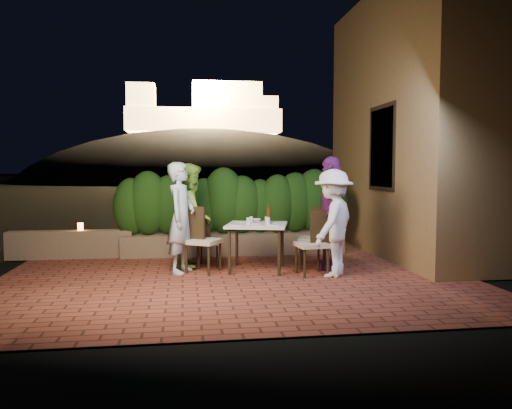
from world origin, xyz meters
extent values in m
plane|color=black|center=(0.00, 0.00, -0.02)|extent=(400.00, 400.00, 0.00)
cube|color=brown|center=(0.00, 0.50, -0.07)|extent=(7.00, 6.00, 0.15)
cube|color=olive|center=(3.60, 2.00, 2.50)|extent=(1.60, 5.00, 5.00)
cube|color=black|center=(2.82, 1.50, 2.00)|extent=(0.08, 1.00, 1.40)
cube|color=black|center=(2.81, 1.50, 2.00)|extent=(0.06, 1.15, 1.55)
cube|color=#725F49|center=(0.20, 2.30, 0.20)|extent=(4.20, 0.55, 0.40)
cube|color=#725F49|center=(-2.80, 2.30, 0.25)|extent=(2.20, 0.30, 0.50)
ellipsoid|color=black|center=(2.00, 60.00, -4.00)|extent=(52.00, 40.00, 22.00)
cylinder|color=white|center=(0.06, 0.54, 0.76)|extent=(0.23, 0.23, 0.01)
cylinder|color=white|center=(0.18, 1.01, 0.76)|extent=(0.20, 0.20, 0.01)
cylinder|color=white|center=(0.60, 0.44, 0.76)|extent=(0.24, 0.24, 0.01)
cylinder|color=white|center=(0.69, 0.83, 0.76)|extent=(0.23, 0.23, 0.01)
cylinder|color=white|center=(0.37, 0.70, 0.76)|extent=(0.23, 0.23, 0.01)
cylinder|color=white|center=(0.39, 0.40, 0.76)|extent=(0.21, 0.21, 0.01)
cylinder|color=silver|center=(0.25, 0.61, 0.80)|extent=(0.06, 0.06, 0.11)
cylinder|color=silver|center=(0.33, 0.89, 0.80)|extent=(0.06, 0.06, 0.10)
cylinder|color=silver|center=(0.55, 0.55, 0.81)|extent=(0.07, 0.07, 0.12)
cylinder|color=silver|center=(0.58, 0.85, 0.80)|extent=(0.06, 0.06, 0.10)
imported|color=white|center=(0.42, 1.04, 0.77)|extent=(0.22, 0.22, 0.05)
imported|color=#A8C3D8|center=(-0.79, 0.70, 0.86)|extent=(0.61, 0.74, 1.73)
imported|color=#90D041|center=(-0.63, 1.23, 0.86)|extent=(0.73, 0.89, 1.71)
imported|color=white|center=(1.47, 0.11, 0.81)|extent=(1.11, 1.20, 1.62)
imported|color=#762775|center=(1.62, 0.69, 0.91)|extent=(0.78, 1.16, 1.83)
cylinder|color=orange|center=(-2.62, 2.30, 0.57)|extent=(0.10, 0.10, 0.14)
camera|label=1|loc=(-0.75, -7.10, 1.61)|focal=35.00mm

